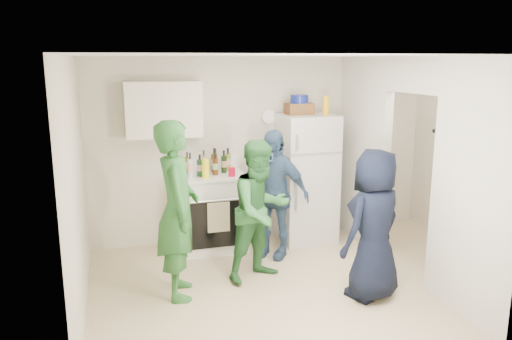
{
  "coord_description": "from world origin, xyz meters",
  "views": [
    {
      "loc": [
        -2.06,
        -4.84,
        2.46
      ],
      "look_at": [
        -0.51,
        0.4,
        1.25
      ],
      "focal_mm": 35.0,
      "sensor_mm": 36.0,
      "label": 1
    }
  ],
  "objects_px": {
    "person_denim": "(273,194)",
    "person_navy": "(374,225)",
    "wicker_basket": "(299,109)",
    "person_green_center": "(261,211)",
    "person_green_left": "(177,210)",
    "person_nook": "(458,189)",
    "stove": "(212,211)",
    "yellow_cup_stack_top": "(326,105)",
    "fridge": "(306,178)",
    "blue_bowl": "(299,99)"
  },
  "relations": [
    {
      "from": "wicker_basket",
      "to": "person_green_center",
      "type": "xyz_separation_m",
      "value": [
        -0.87,
        -1.1,
        -1.02
      ]
    },
    {
      "from": "wicker_basket",
      "to": "yellow_cup_stack_top",
      "type": "height_order",
      "value": "yellow_cup_stack_top"
    },
    {
      "from": "person_green_center",
      "to": "person_denim",
      "type": "xyz_separation_m",
      "value": [
        0.34,
        0.61,
        0.01
      ]
    },
    {
      "from": "stove",
      "to": "person_green_left",
      "type": "height_order",
      "value": "person_green_left"
    },
    {
      "from": "person_green_left",
      "to": "person_denim",
      "type": "relative_size",
      "value": 1.15
    },
    {
      "from": "blue_bowl",
      "to": "person_green_center",
      "type": "distance_m",
      "value": 1.81
    },
    {
      "from": "wicker_basket",
      "to": "person_denim",
      "type": "xyz_separation_m",
      "value": [
        -0.53,
        -0.49,
        -1.01
      ]
    },
    {
      "from": "fridge",
      "to": "person_nook",
      "type": "distance_m",
      "value": 1.94
    },
    {
      "from": "blue_bowl",
      "to": "person_green_left",
      "type": "height_order",
      "value": "blue_bowl"
    },
    {
      "from": "fridge",
      "to": "person_nook",
      "type": "relative_size",
      "value": 0.93
    },
    {
      "from": "fridge",
      "to": "wicker_basket",
      "type": "xyz_separation_m",
      "value": [
        -0.1,
        0.05,
        0.95
      ]
    },
    {
      "from": "person_denim",
      "to": "person_nook",
      "type": "height_order",
      "value": "person_nook"
    },
    {
      "from": "person_green_center",
      "to": "yellow_cup_stack_top",
      "type": "bearing_deg",
      "value": 16.94
    },
    {
      "from": "person_navy",
      "to": "wicker_basket",
      "type": "bearing_deg",
      "value": -110.39
    },
    {
      "from": "stove",
      "to": "wicker_basket",
      "type": "relative_size",
      "value": 2.88
    },
    {
      "from": "person_denim",
      "to": "person_navy",
      "type": "height_order",
      "value": "person_denim"
    },
    {
      "from": "person_green_left",
      "to": "person_nook",
      "type": "bearing_deg",
      "value": -85.57
    },
    {
      "from": "fridge",
      "to": "yellow_cup_stack_top",
      "type": "xyz_separation_m",
      "value": [
        0.22,
        -0.1,
        1.0
      ]
    },
    {
      "from": "yellow_cup_stack_top",
      "to": "person_nook",
      "type": "bearing_deg",
      "value": -43.98
    },
    {
      "from": "stove",
      "to": "person_denim",
      "type": "distance_m",
      "value": 0.88
    },
    {
      "from": "wicker_basket",
      "to": "person_denim",
      "type": "height_order",
      "value": "wicker_basket"
    },
    {
      "from": "person_green_center",
      "to": "person_navy",
      "type": "relative_size",
      "value": 1.01
    },
    {
      "from": "stove",
      "to": "person_denim",
      "type": "height_order",
      "value": "person_denim"
    },
    {
      "from": "wicker_basket",
      "to": "blue_bowl",
      "type": "distance_m",
      "value": 0.13
    },
    {
      "from": "yellow_cup_stack_top",
      "to": "person_nook",
      "type": "distance_m",
      "value": 1.94
    },
    {
      "from": "wicker_basket",
      "to": "yellow_cup_stack_top",
      "type": "bearing_deg",
      "value": -25.11
    },
    {
      "from": "person_nook",
      "to": "yellow_cup_stack_top",
      "type": "bearing_deg",
      "value": -108.96
    },
    {
      "from": "stove",
      "to": "yellow_cup_stack_top",
      "type": "relative_size",
      "value": 4.04
    },
    {
      "from": "person_green_left",
      "to": "person_green_center",
      "type": "bearing_deg",
      "value": -74.9
    },
    {
      "from": "stove",
      "to": "blue_bowl",
      "type": "relative_size",
      "value": 4.21
    },
    {
      "from": "fridge",
      "to": "wicker_basket",
      "type": "bearing_deg",
      "value": 153.43
    },
    {
      "from": "yellow_cup_stack_top",
      "to": "person_green_center",
      "type": "height_order",
      "value": "yellow_cup_stack_top"
    },
    {
      "from": "person_denim",
      "to": "wicker_basket",
      "type": "bearing_deg",
      "value": 84.81
    },
    {
      "from": "yellow_cup_stack_top",
      "to": "person_green_center",
      "type": "relative_size",
      "value": 0.16
    },
    {
      "from": "stove",
      "to": "fridge",
      "type": "xyz_separation_m",
      "value": [
        1.31,
        -0.03,
        0.37
      ]
    },
    {
      "from": "person_denim",
      "to": "person_green_left",
      "type": "bearing_deg",
      "value": -107.67
    },
    {
      "from": "blue_bowl",
      "to": "person_nook",
      "type": "xyz_separation_m",
      "value": [
        1.55,
        -1.33,
        -1.01
      ]
    },
    {
      "from": "yellow_cup_stack_top",
      "to": "blue_bowl",
      "type": "bearing_deg",
      "value": 154.89
    },
    {
      "from": "stove",
      "to": "wicker_basket",
      "type": "xyz_separation_m",
      "value": [
        1.21,
        0.02,
        1.32
      ]
    },
    {
      "from": "blue_bowl",
      "to": "person_nook",
      "type": "distance_m",
      "value": 2.28
    },
    {
      "from": "person_green_left",
      "to": "person_nook",
      "type": "distance_m",
      "value": 3.37
    },
    {
      "from": "blue_bowl",
      "to": "person_navy",
      "type": "bearing_deg",
      "value": -86.55
    },
    {
      "from": "stove",
      "to": "person_nook",
      "type": "bearing_deg",
      "value": -25.52
    },
    {
      "from": "stove",
      "to": "blue_bowl",
      "type": "xyz_separation_m",
      "value": [
        1.21,
        0.02,
        1.45
      ]
    },
    {
      "from": "person_denim",
      "to": "person_nook",
      "type": "bearing_deg",
      "value": 19.68
    },
    {
      "from": "wicker_basket",
      "to": "person_navy",
      "type": "distance_m",
      "value": 2.14
    },
    {
      "from": "fridge",
      "to": "yellow_cup_stack_top",
      "type": "relative_size",
      "value": 6.99
    },
    {
      "from": "stove",
      "to": "person_green_center",
      "type": "xyz_separation_m",
      "value": [
        0.34,
        -1.08,
        0.3
      ]
    },
    {
      "from": "yellow_cup_stack_top",
      "to": "person_green_left",
      "type": "bearing_deg",
      "value": -152.71
    },
    {
      "from": "blue_bowl",
      "to": "person_green_left",
      "type": "relative_size",
      "value": 0.13
    }
  ]
}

